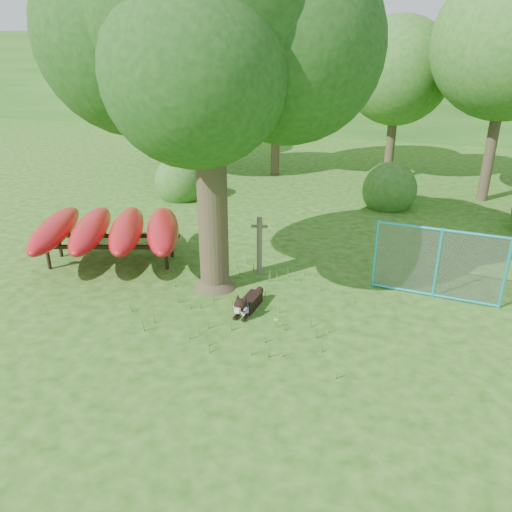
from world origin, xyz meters
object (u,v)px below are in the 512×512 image
(husky_dog, at_px, (247,304))
(fence_section, at_px, (438,263))
(kayak_rack, at_px, (109,230))
(oak_tree, at_px, (205,27))

(husky_dog, distance_m, fence_section, 4.08)
(kayak_rack, distance_m, husky_dog, 4.27)
(oak_tree, bearing_deg, husky_dog, -36.98)
(kayak_rack, relative_size, fence_section, 1.74)
(husky_dog, bearing_deg, oak_tree, 144.53)
(oak_tree, relative_size, fence_section, 2.99)
(kayak_rack, distance_m, fence_section, 7.61)
(oak_tree, height_order, fence_section, oak_tree)
(oak_tree, distance_m, fence_section, 6.58)
(husky_dog, xyz_separation_m, fence_section, (3.50, 2.01, 0.60))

